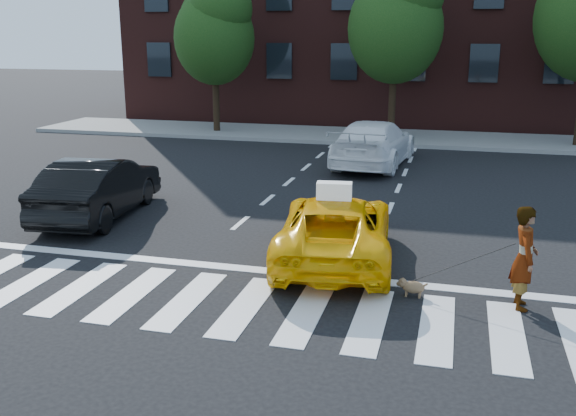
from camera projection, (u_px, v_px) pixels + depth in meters
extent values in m
plane|color=black|center=(245.00, 306.00, 10.28)|extent=(120.00, 120.00, 0.00)
cube|color=silver|center=(245.00, 306.00, 10.28)|extent=(13.00, 2.40, 0.01)
cube|color=silver|center=(273.00, 271.00, 11.77)|extent=(12.00, 0.30, 0.01)
cube|color=slate|center=(380.00, 137.00, 26.58)|extent=(30.00, 4.00, 0.15)
cylinder|color=black|center=(216.00, 96.00, 27.44)|extent=(0.28, 0.28, 3.25)
ellipsoid|color=#11360E|center=(214.00, 38.00, 26.80)|extent=(3.38, 3.38, 3.89)
sphere|color=#11360E|center=(221.00, 9.00, 26.21)|extent=(2.60, 2.60, 2.60)
sphere|color=#11360E|center=(208.00, 17.00, 26.90)|extent=(2.34, 2.34, 2.34)
cylinder|color=black|center=(392.00, 97.00, 25.54)|extent=(0.28, 0.28, 3.55)
ellipsoid|color=#11360E|center=(395.00, 29.00, 24.85)|extent=(3.69, 3.69, 4.25)
sphere|color=#11360E|center=(388.00, 4.00, 24.92)|extent=(2.56, 2.56, 2.56)
imported|color=#FFB805|center=(335.00, 228.00, 12.30)|extent=(2.61, 4.70, 1.25)
imported|color=black|center=(99.00, 187.00, 15.13)|extent=(1.99, 4.48, 1.43)
imported|color=white|center=(374.00, 143.00, 21.05)|extent=(2.53, 5.30, 1.49)
imported|color=#999999|center=(524.00, 258.00, 10.04)|extent=(0.45, 0.64, 1.67)
ellipsoid|color=olive|center=(413.00, 287.00, 10.63)|extent=(0.38, 0.22, 0.21)
sphere|color=olive|center=(402.00, 283.00, 10.67)|extent=(0.16, 0.16, 0.16)
sphere|color=olive|center=(399.00, 284.00, 10.69)|extent=(0.08, 0.08, 0.07)
cylinder|color=olive|center=(425.00, 285.00, 10.56)|extent=(0.11, 0.04, 0.09)
sphere|color=olive|center=(403.00, 279.00, 10.70)|extent=(0.06, 0.06, 0.05)
sphere|color=olive|center=(402.00, 281.00, 10.61)|extent=(0.06, 0.06, 0.05)
cylinder|color=olive|center=(406.00, 294.00, 10.65)|extent=(0.04, 0.04, 0.10)
cylinder|color=olive|center=(407.00, 292.00, 10.73)|extent=(0.04, 0.04, 0.10)
cylinder|color=olive|center=(419.00, 295.00, 10.59)|extent=(0.04, 0.04, 0.10)
cylinder|color=olive|center=(420.00, 293.00, 10.67)|extent=(0.04, 0.04, 0.10)
cube|color=white|center=(334.00, 191.00, 11.90)|extent=(0.68, 0.36, 0.32)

